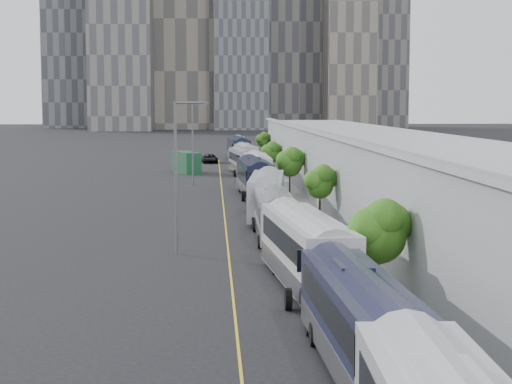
{
  "coord_description": "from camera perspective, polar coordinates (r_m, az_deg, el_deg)",
  "views": [
    {
      "loc": [
        -2.46,
        -11.16,
        9.54
      ],
      "look_at": [
        0.74,
        52.18,
        3.0
      ],
      "focal_mm": 60.0,
      "sensor_mm": 36.0,
      "label": 1
    }
  ],
  "objects": [
    {
      "name": "bus_4",
      "position": [
        71.76,
        0.72,
        -0.44
      ],
      "size": [
        3.9,
        13.38,
        3.85
      ],
      "rotation": [
        0.0,
        0.0,
        -0.1
      ],
      "color": "#B3B4BD",
      "rests_on": "ground"
    },
    {
      "name": "bus_3",
      "position": [
        60.91,
        1.17,
        -1.72
      ],
      "size": [
        2.7,
        12.03,
        3.51
      ],
      "rotation": [
        0.0,
        0.0,
        -0.01
      ],
      "color": "gray",
      "rests_on": "ground"
    },
    {
      "name": "shipping_container",
      "position": [
        118.98,
        -4.67,
        1.98
      ],
      "size": [
        4.33,
        7.1,
        2.94
      ],
      "primitive_type": "cube",
      "rotation": [
        0.0,
        0.0,
        0.35
      ],
      "color": "#133F24",
      "rests_on": "ground"
    },
    {
      "name": "lane_line",
      "position": [
        66.85,
        -2.04,
        -2.31
      ],
      "size": [
        0.12,
        160.0,
        0.02
      ],
      "primitive_type": "cube",
      "color": "gold",
      "rests_on": "ground"
    },
    {
      "name": "tree_4",
      "position": [
        118.21,
        1.0,
        2.73
      ],
      "size": [
        2.52,
        2.52,
        4.3
      ],
      "color": "black",
      "rests_on": "ground"
    },
    {
      "name": "bus_2",
      "position": [
        44.69,
        3.36,
        -4.26
      ],
      "size": [
        3.9,
        13.78,
        3.97
      ],
      "rotation": [
        0.0,
        0.0,
        0.09
      ],
      "color": "silver",
      "rests_on": "ground"
    },
    {
      "name": "bus_8",
      "position": [
        131.25,
        -0.72,
        2.37
      ],
      "size": [
        3.52,
        12.19,
        3.51
      ],
      "rotation": [
        0.0,
        0.0,
        0.09
      ],
      "color": "silver",
      "rests_on": "ground"
    },
    {
      "name": "bus_10",
      "position": [
        156.84,
        -1.24,
        2.97
      ],
      "size": [
        2.9,
        12.71,
        3.7
      ],
      "rotation": [
        0.0,
        0.0,
        -0.03
      ],
      "color": "silver",
      "rests_on": "ground"
    },
    {
      "name": "tree_1",
      "position": [
        41.34,
        8.15,
        -2.35
      ],
      "size": [
        2.74,
        2.74,
        5.04
      ],
      "color": "black",
      "rests_on": "ground"
    },
    {
      "name": "bus_1",
      "position": [
        31.14,
        6.89,
        -9.04
      ],
      "size": [
        2.91,
        12.58,
        3.66
      ],
      "rotation": [
        0.0,
        0.0,
        0.03
      ],
      "color": "#161932",
      "rests_on": "ground"
    },
    {
      "name": "tree_5",
      "position": [
        141.37,
        0.47,
        3.52
      ],
      "size": [
        1.99,
        1.99,
        4.72
      ],
      "color": "black",
      "rests_on": "ground"
    },
    {
      "name": "depot",
      "position": [
        68.21,
        10.22,
        0.72
      ],
      "size": [
        12.45,
        160.4,
        7.2
      ],
      "color": "gray",
      "rests_on": "ground"
    },
    {
      "name": "bus_9",
      "position": [
        142.97,
        -1.19,
        2.76
      ],
      "size": [
        3.63,
        14.15,
        4.09
      ],
      "rotation": [
        0.0,
        0.0,
        0.06
      ],
      "color": "black",
      "rests_on": "ground"
    },
    {
      "name": "bus_6",
      "position": [
        99.63,
        0.09,
        1.33
      ],
      "size": [
        2.93,
        13.14,
        3.84
      ],
      "rotation": [
        0.0,
        0.0,
        0.0
      ],
      "color": "white",
      "rests_on": "ground"
    },
    {
      "name": "suv",
      "position": [
        139.03,
        -3.1,
        2.24
      ],
      "size": [
        2.86,
        5.4,
        1.45
      ],
      "primitive_type": "imported",
      "rotation": [
        0.0,
        0.0,
        0.09
      ],
      "color": "black",
      "rests_on": "ground"
    },
    {
      "name": "bus_5",
      "position": [
        88.96,
        -0.11,
        0.81
      ],
      "size": [
        3.32,
        13.57,
        3.94
      ],
      "rotation": [
        0.0,
        0.0,
        0.04
      ],
      "color": "black",
      "rests_on": "ground"
    },
    {
      "name": "sidewalk",
      "position": [
        67.81,
        6.87,
        -2.19
      ],
      "size": [
        10.0,
        170.0,
        0.12
      ],
      "primitive_type": "cube",
      "color": "gray",
      "rests_on": "ground"
    },
    {
      "name": "tree_3",
      "position": [
        88.36,
        2.27,
        2.14
      ],
      "size": [
        2.66,
        2.66,
        5.11
      ],
      "color": "black",
      "rests_on": "ground"
    },
    {
      "name": "street_lamp_near",
      "position": [
        54.24,
        -5.19,
        1.66
      ],
      "size": [
        2.04,
        0.22,
        9.72
      ],
      "color": "#59595E",
      "rests_on": "ground"
    },
    {
      "name": "street_lamp_far",
      "position": [
        100.22,
        -4.15,
        3.63
      ],
      "size": [
        2.04,
        0.22,
        9.82
      ],
      "color": "#59595E",
      "rests_on": "ground"
    },
    {
      "name": "tree_2",
      "position": [
        65.79,
        4.28,
        0.73
      ],
      "size": [
        2.13,
        2.13,
        4.73
      ],
      "color": "black",
      "rests_on": "ground"
    },
    {
      "name": "bus_7",
      "position": [
        116.86,
        -0.88,
        1.96
      ],
      "size": [
        3.72,
        12.55,
        3.61
      ],
      "rotation": [
        0.0,
        0.0,
        0.1
      ],
      "color": "gray",
      "rests_on": "ground"
    }
  ]
}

